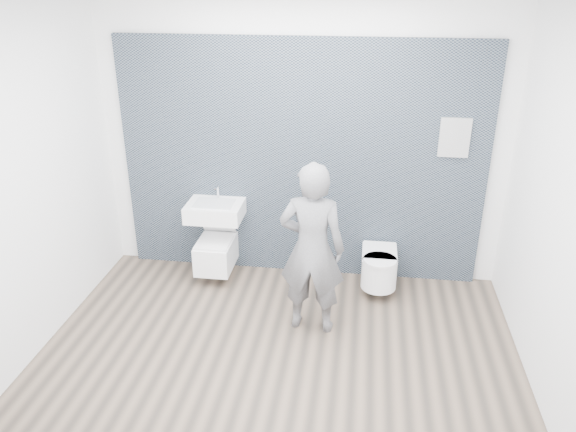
# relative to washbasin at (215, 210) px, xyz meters

# --- Properties ---
(ground) EXTENTS (4.00, 4.00, 0.00)m
(ground) POSITION_rel_washbasin_xyz_m (0.83, -1.23, -0.73)
(ground) COLOR brown
(ground) RESTS_ON ground
(room_shell) EXTENTS (4.00, 4.00, 4.00)m
(room_shell) POSITION_rel_washbasin_xyz_m (0.83, -1.23, 1.01)
(room_shell) COLOR white
(room_shell) RESTS_ON ground
(tile_wall) EXTENTS (3.60, 0.06, 2.40)m
(tile_wall) POSITION_rel_washbasin_xyz_m (0.83, 0.24, -0.73)
(tile_wall) COLOR black
(tile_wall) RESTS_ON ground
(washbasin) EXTENTS (0.56, 0.42, 0.42)m
(washbasin) POSITION_rel_washbasin_xyz_m (0.00, 0.00, 0.00)
(washbasin) COLOR white
(washbasin) RESTS_ON ground
(toilet_square) EXTENTS (0.35, 0.51, 0.62)m
(toilet_square) POSITION_rel_washbasin_xyz_m (0.00, -0.04, -0.44)
(toilet_square) COLOR white
(toilet_square) RESTS_ON ground
(toilet_rounded) EXTENTS (0.34, 0.58, 0.32)m
(toilet_rounded) POSITION_rel_washbasin_xyz_m (1.66, -0.08, -0.48)
(toilet_rounded) COLOR white
(toilet_rounded) RESTS_ON ground
(info_placard) EXTENTS (0.28, 0.03, 0.37)m
(info_placard) POSITION_rel_washbasin_xyz_m (2.27, 0.19, -0.73)
(info_placard) COLOR silver
(info_placard) RESTS_ON ground
(visitor) EXTENTS (0.59, 0.41, 1.55)m
(visitor) POSITION_rel_washbasin_xyz_m (1.06, -0.79, 0.04)
(visitor) COLOR slate
(visitor) RESTS_ON ground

